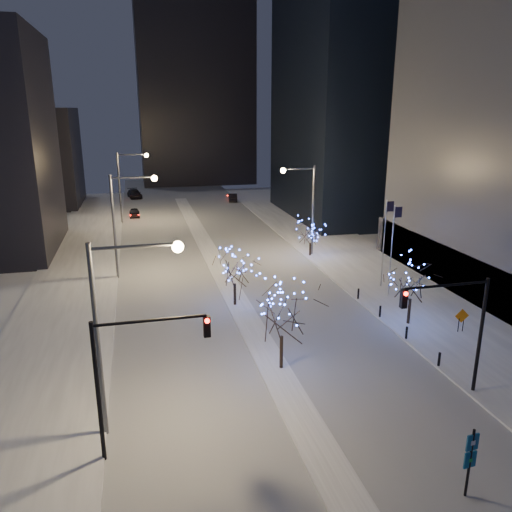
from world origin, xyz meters
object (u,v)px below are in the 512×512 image
object	(u,v)px
traffic_signal_west	(132,364)
construction_sign	(462,318)
holiday_tree_median_near	(282,311)
holiday_tree_plaza_near	(412,281)
street_lamp_east	(305,199)
street_lamp_w_far	(126,178)
traffic_signal_east	(458,319)
wayfinding_sign	(471,456)
holiday_tree_plaza_far	(311,231)
street_lamp_w_near	(118,313)
street_lamp_w_mid	(124,212)
car_near	(134,213)
car_mid	(233,197)
car_far	(135,194)
holiday_tree_median_far	(234,266)

from	to	relation	value
traffic_signal_west	construction_sign	distance (m)	24.73
holiday_tree_median_near	holiday_tree_plaza_near	bearing A→B (deg)	20.58
street_lamp_east	traffic_signal_west	world-z (taller)	street_lamp_east
street_lamp_w_far	traffic_signal_east	world-z (taller)	street_lamp_w_far
wayfinding_sign	holiday_tree_plaza_far	bearing A→B (deg)	75.40
wayfinding_sign	holiday_tree_plaza_near	bearing A→B (deg)	62.09
street_lamp_w_near	street_lamp_w_far	size ratio (longest dim) A/B	1.00
street_lamp_w_mid	street_lamp_w_near	bearing A→B (deg)	-90.00
car_near	car_mid	world-z (taller)	car_mid
street_lamp_w_far	traffic_signal_east	distance (m)	54.07
car_mid	wayfinding_sign	xyz separation A→B (m)	(-3.93, -71.73, 1.32)
street_lamp_w_mid	traffic_signal_east	xyz separation A→B (m)	(17.88, -26.00, -1.74)
street_lamp_w_far	wayfinding_sign	bearing A→B (deg)	-76.49
street_lamp_w_near	holiday_tree_plaza_near	world-z (taller)	street_lamp_w_near
car_near	wayfinding_sign	size ratio (longest dim) A/B	1.15
traffic_signal_east	holiday_tree_plaza_near	xyz separation A→B (m)	(2.78, 9.38, -1.21)
holiday_tree_plaza_far	wayfinding_sign	distance (m)	35.99
car_far	wayfinding_sign	world-z (taller)	wayfinding_sign
holiday_tree_median_near	traffic_signal_west	bearing A→B (deg)	-145.30
traffic_signal_east	wayfinding_sign	bearing A→B (deg)	-119.39
street_lamp_w_near	street_lamp_w_far	distance (m)	50.00
car_far	holiday_tree_plaza_far	distance (m)	47.74
traffic_signal_west	holiday_tree_plaza_near	bearing A→B (deg)	27.24
traffic_signal_west	holiday_tree_median_near	distance (m)	10.80
holiday_tree_median_far	construction_sign	size ratio (longest dim) A/B	2.91
car_mid	construction_sign	distance (m)	57.88
street_lamp_w_far	holiday_tree_plaza_far	size ratio (longest dim) A/B	2.30
holiday_tree_median_near	wayfinding_sign	distance (m)	13.11
street_lamp_w_mid	holiday_tree_median_far	bearing A→B (deg)	-48.80
street_lamp_w_mid	car_near	bearing A→B (deg)	88.55
car_near	traffic_signal_west	bearing A→B (deg)	-91.11
street_lamp_w_far	holiday_tree_median_far	xyz separation A→B (m)	(8.59, -34.81, -3.01)
street_lamp_w_near	car_mid	bearing A→B (deg)	74.34
street_lamp_east	holiday_tree_median_far	size ratio (longest dim) A/B	1.93
holiday_tree_median_near	holiday_tree_median_far	distance (m)	11.09
street_lamp_w_far	wayfinding_sign	size ratio (longest dim) A/B	3.06
wayfinding_sign	construction_sign	size ratio (longest dim) A/B	1.84
holiday_tree_median_near	wayfinding_sign	world-z (taller)	holiday_tree_median_near
street_lamp_w_far	street_lamp_east	bearing A→B (deg)	-49.15
car_near	wayfinding_sign	world-z (taller)	wayfinding_sign
street_lamp_w_far	wayfinding_sign	world-z (taller)	street_lamp_w_far
car_near	car_far	bearing A→B (deg)	88.66
street_lamp_w_far	construction_sign	world-z (taller)	street_lamp_w_far
street_lamp_east	holiday_tree_median_near	size ratio (longest dim) A/B	1.71
holiday_tree_median_far	construction_sign	distance (m)	17.66
car_near	holiday_tree_median_near	bearing A→B (deg)	-81.05
car_far	holiday_tree_median_near	world-z (taller)	holiday_tree_median_near
car_mid	car_far	bearing A→B (deg)	-15.40
street_lamp_w_far	traffic_signal_west	world-z (taller)	street_lamp_w_far
street_lamp_w_far	car_mid	size ratio (longest dim) A/B	2.39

